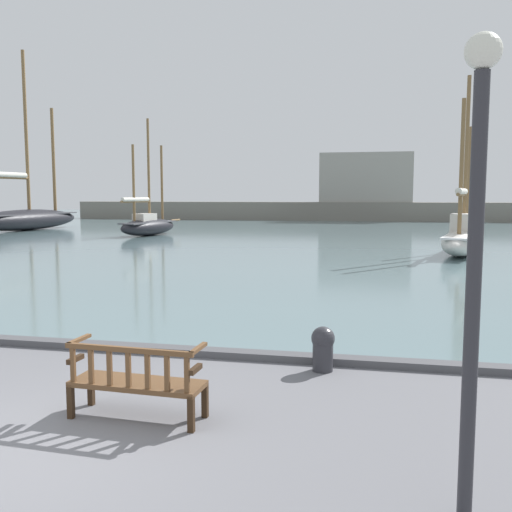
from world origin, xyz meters
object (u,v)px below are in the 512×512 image
object	(u,v)px
sailboat_outer_port	(148,224)
mooring_bollard	(323,347)
park_bench	(136,380)
sailboat_centre_channel	(463,237)
sailboat_far_port	(27,217)
lamp_post	(476,231)

from	to	relation	value
sailboat_outer_port	mooring_bollard	world-z (taller)	sailboat_outer_port
park_bench	mooring_bollard	xyz separation A→B (m)	(1.99, 2.32, -0.10)
sailboat_centre_channel	sailboat_outer_port	xyz separation A→B (m)	(-17.68, 8.07, -0.04)
park_bench	sailboat_outer_port	size ratio (longest dim) A/B	0.22
sailboat_far_port	lamp_post	distance (m)	41.11
park_bench	lamp_post	world-z (taller)	lamp_post
park_bench	sailboat_far_port	world-z (taller)	sailboat_far_port
sailboat_far_port	sailboat_centre_channel	distance (m)	30.55
park_bench	sailboat_far_port	distance (m)	37.86
sailboat_outer_port	lamp_post	world-z (taller)	sailboat_outer_port
park_bench	sailboat_far_port	bearing A→B (deg)	125.55
mooring_bollard	sailboat_outer_port	bearing A→B (deg)	117.84
sailboat_far_port	mooring_bollard	size ratio (longest dim) A/B	18.71
mooring_bollard	sailboat_far_port	bearing A→B (deg)	130.12
sailboat_far_port	sailboat_centre_channel	bearing A→B (deg)	-21.80
sailboat_centre_channel	sailboat_outer_port	size ratio (longest dim) A/B	1.04
sailboat_far_port	mooring_bollard	world-z (taller)	sailboat_far_port
lamp_post	mooring_bollard	bearing A→B (deg)	112.00
sailboat_centre_channel	mooring_bollard	world-z (taller)	sailboat_centre_channel
sailboat_far_port	sailboat_outer_port	xyz separation A→B (m)	(10.69, -3.28, -0.25)
sailboat_centre_channel	lamp_post	size ratio (longest dim) A/B	1.94
park_bench	sailboat_centre_channel	world-z (taller)	sailboat_centre_channel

